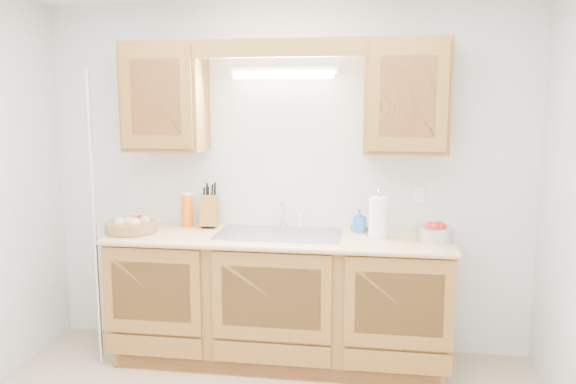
% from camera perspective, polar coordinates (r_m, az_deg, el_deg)
% --- Properties ---
extents(room, '(3.52, 3.50, 2.50)m').
position_cam_1_polar(room, '(2.61, -5.27, -2.65)').
color(room, tan).
rests_on(room, ground).
extents(base_cabinets, '(2.20, 0.60, 0.86)m').
position_cam_1_polar(base_cabinets, '(3.96, -0.90, -10.83)').
color(base_cabinets, brown).
rests_on(base_cabinets, ground).
extents(countertop, '(2.30, 0.63, 0.04)m').
position_cam_1_polar(countertop, '(3.83, -0.96, -4.67)').
color(countertop, '#DCB073').
rests_on(countertop, base_cabinets).
extents(upper_cabinet_left, '(0.55, 0.33, 0.75)m').
position_cam_1_polar(upper_cabinet_left, '(4.09, -12.34, 9.34)').
color(upper_cabinet_left, brown).
rests_on(upper_cabinet_left, room).
extents(upper_cabinet_right, '(0.55, 0.33, 0.75)m').
position_cam_1_polar(upper_cabinet_right, '(3.83, 11.91, 9.42)').
color(upper_cabinet_right, brown).
rests_on(upper_cabinet_right, room).
extents(valance, '(2.20, 0.05, 0.12)m').
position_cam_1_polar(valance, '(3.75, -0.99, 14.44)').
color(valance, brown).
rests_on(valance, room).
extents(fluorescent_fixture, '(0.76, 0.08, 0.08)m').
position_cam_1_polar(fluorescent_fixture, '(3.96, -0.43, 12.06)').
color(fluorescent_fixture, white).
rests_on(fluorescent_fixture, room).
extents(sink, '(0.84, 0.46, 0.36)m').
position_cam_1_polar(sink, '(3.86, -0.90, -5.35)').
color(sink, '#9E9EA3').
rests_on(sink, countertop).
extents(wire_shelf_pole, '(0.03, 0.03, 2.00)m').
position_cam_1_polar(wire_shelf_pole, '(3.95, -19.06, -2.95)').
color(wire_shelf_pole, silver).
rests_on(wire_shelf_pole, ground).
extents(outlet_plate, '(0.08, 0.01, 0.12)m').
position_cam_1_polar(outlet_plate, '(4.04, 13.19, -0.29)').
color(outlet_plate, white).
rests_on(outlet_plate, room).
extents(fruit_basket, '(0.46, 0.46, 0.11)m').
position_cam_1_polar(fruit_basket, '(4.05, -15.69, -3.27)').
color(fruit_basket, '#9B703E').
rests_on(fruit_basket, countertop).
extents(knife_block, '(0.13, 0.20, 0.33)m').
position_cam_1_polar(knife_block, '(4.10, -7.99, -1.89)').
color(knife_block, brown).
rests_on(knife_block, countertop).
extents(orange_canister, '(0.09, 0.09, 0.25)m').
position_cam_1_polar(orange_canister, '(4.14, -10.21, -1.77)').
color(orange_canister, orange).
rests_on(orange_canister, countertop).
extents(soap_bottle, '(0.09, 0.09, 0.16)m').
position_cam_1_polar(soap_bottle, '(3.92, 7.27, -2.91)').
color(soap_bottle, blue).
rests_on(soap_bottle, countertop).
extents(sponge, '(0.13, 0.08, 0.03)m').
position_cam_1_polar(sponge, '(4.02, 7.28, -3.65)').
color(sponge, '#CC333F').
rests_on(sponge, countertop).
extents(paper_towel, '(0.15, 0.15, 0.32)m').
position_cam_1_polar(paper_towel, '(3.77, 9.18, -2.59)').
color(paper_towel, silver).
rests_on(paper_towel, countertop).
extents(apple_bowl, '(0.28, 0.28, 0.13)m').
position_cam_1_polar(apple_bowl, '(3.77, 14.71, -3.99)').
color(apple_bowl, silver).
rests_on(apple_bowl, countertop).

